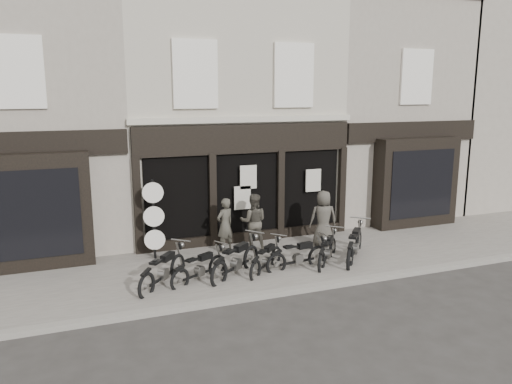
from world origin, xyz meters
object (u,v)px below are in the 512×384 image
object	(u,v)px
man_right	(323,218)
man_centre	(253,221)
motorcycle_3	(266,261)
motorcycle_6	(355,248)
motorcycle_0	(163,273)
motorcycle_2	(236,263)
motorcycle_5	(327,253)
motorcycle_4	(298,258)
man_left	(225,225)
motorcycle_1	(200,270)
advert_sign_post	(154,223)

from	to	relation	value
man_right	man_centre	bearing A→B (deg)	1.98
motorcycle_3	motorcycle_6	bearing A→B (deg)	-43.54
motorcycle_0	man_right	world-z (taller)	man_right
motorcycle_2	man_right	distance (m)	3.70
motorcycle_2	motorcycle_5	xyz separation A→B (m)	(2.74, -0.01, -0.05)
motorcycle_3	man_right	xyz separation A→B (m)	(2.50, 1.41, 0.64)
motorcycle_6	motorcycle_4	bearing A→B (deg)	132.93
motorcycle_3	man_left	distance (m)	2.09
motorcycle_1	man_left	world-z (taller)	man_left
motorcycle_2	advert_sign_post	xyz separation A→B (m)	(-1.81, 2.02, 0.77)
motorcycle_3	man_left	size ratio (longest dim) A/B	0.93
advert_sign_post	motorcycle_4	bearing A→B (deg)	-21.85
motorcycle_2	man_centre	bearing A→B (deg)	19.45
motorcycle_0	motorcycle_6	xyz separation A→B (m)	(5.57, -0.02, 0.04)
advert_sign_post	motorcycle_0	bearing A→B (deg)	-84.98
motorcycle_0	motorcycle_5	bearing A→B (deg)	-47.89
motorcycle_4	man_left	distance (m)	2.58
man_right	motorcycle_1	bearing A→B (deg)	32.49
motorcycle_3	advert_sign_post	bearing A→B (deg)	100.30
man_right	motorcycle_6	bearing A→B (deg)	114.13
motorcycle_2	motorcycle_6	xyz separation A→B (m)	(3.63, -0.03, 0.02)
motorcycle_5	advert_sign_post	bearing A→B (deg)	107.83
man_left	motorcycle_6	bearing A→B (deg)	124.86
motorcycle_1	advert_sign_post	world-z (taller)	advert_sign_post
man_left	motorcycle_1	bearing A→B (deg)	31.97
motorcycle_3	man_right	world-z (taller)	man_right
man_left	man_right	distance (m)	3.11
man_left	man_right	size ratio (longest dim) A/B	0.94
motorcycle_1	motorcycle_2	xyz separation A→B (m)	(1.01, 0.04, 0.06)
motorcycle_1	motorcycle_5	distance (m)	3.75
motorcycle_1	motorcycle_3	distance (m)	1.88
motorcycle_1	motorcycle_6	xyz separation A→B (m)	(4.64, 0.02, 0.08)
motorcycle_3	man_left	xyz separation A→B (m)	(-0.57, 1.93, 0.58)
motorcycle_0	motorcycle_4	world-z (taller)	motorcycle_0
motorcycle_3	man_left	bearing A→B (deg)	63.65
motorcycle_1	motorcycle_2	distance (m)	1.01
motorcycle_2	motorcycle_3	world-z (taller)	motorcycle_2
motorcycle_5	motorcycle_1	bearing A→B (deg)	132.40
motorcycle_4	advert_sign_post	distance (m)	4.25
man_centre	man_right	bearing A→B (deg)	-170.60
man_right	motorcycle_2	bearing A→B (deg)	36.88
motorcycle_6	man_right	xyz separation A→B (m)	(-0.26, 1.45, 0.55)
motorcycle_1	motorcycle_6	size ratio (longest dim) A/B	0.91
motorcycle_6	motorcycle_3	bearing A→B (deg)	129.79
motorcycle_2	advert_sign_post	size ratio (longest dim) A/B	0.77
motorcycle_1	man_left	bearing A→B (deg)	27.25
man_left	man_centre	world-z (taller)	man_centre
motorcycle_1	motorcycle_5	xyz separation A→B (m)	(3.75, 0.04, 0.01)
motorcycle_1	motorcycle_5	bearing A→B (deg)	-28.77
motorcycle_4	man_right	xyz separation A→B (m)	(1.59, 1.53, 0.62)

